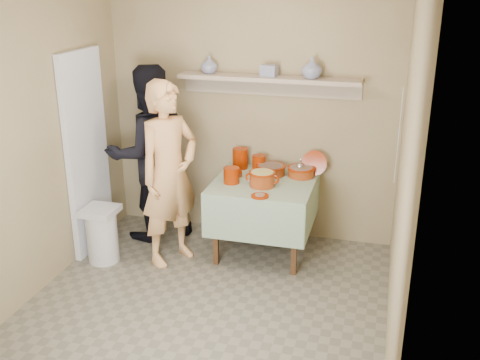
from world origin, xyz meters
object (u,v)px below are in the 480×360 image
(person_helper, at_px, (149,154))
(serving_table, at_px, (264,192))
(cazuela_rice, at_px, (262,178))
(trash_bin, at_px, (102,234))
(person_cook, at_px, (169,174))

(person_helper, xyz_separation_m, serving_table, (1.24, -0.07, -0.27))
(cazuela_rice, distance_m, trash_bin, 1.65)
(cazuela_rice, bearing_deg, person_cook, -163.28)
(person_helper, xyz_separation_m, cazuela_rice, (1.25, -0.21, -0.07))
(serving_table, bearing_deg, person_cook, -154.70)
(serving_table, bearing_deg, trash_bin, -157.68)
(person_cook, distance_m, serving_table, 0.95)
(person_helper, xyz_separation_m, trash_bin, (-0.23, -0.68, -0.63))
(serving_table, distance_m, cazuela_rice, 0.25)
(person_cook, height_order, cazuela_rice, person_cook)
(cazuela_rice, bearing_deg, serving_table, 94.78)
(cazuela_rice, height_order, trash_bin, cazuela_rice)
(person_cook, xyz_separation_m, person_helper, (-0.41, 0.46, 0.03))
(person_helper, relative_size, cazuela_rice, 5.55)
(serving_table, height_order, cazuela_rice, cazuela_rice)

